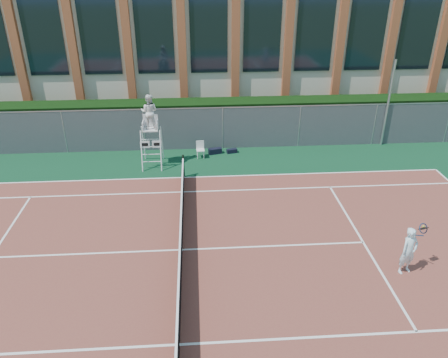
{
  "coord_description": "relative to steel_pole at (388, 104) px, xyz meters",
  "views": [
    {
      "loc": [
        0.62,
        -12.3,
        9.1
      ],
      "look_at": [
        1.67,
        3.0,
        1.17
      ],
      "focal_mm": 35.0,
      "sensor_mm": 36.0,
      "label": 1
    }
  ],
  "objects": [
    {
      "name": "sports_bag_near",
      "position": [
        -8.93,
        -0.59,
        -2.1
      ],
      "size": [
        0.71,
        0.43,
        0.28
      ],
      "primitive_type": "cube",
      "rotation": [
        0.0,
        0.0,
        0.27
      ],
      "color": "black",
      "rests_on": "apron"
    },
    {
      "name": "apron",
      "position": [
        -10.5,
        -7.7,
        -2.25
      ],
      "size": [
        36.0,
        20.0,
        0.01
      ],
      "primitive_type": "cube",
      "color": "#0D3C22",
      "rests_on": "ground"
    },
    {
      "name": "tennis_court",
      "position": [
        -10.5,
        -8.7,
        -2.24
      ],
      "size": [
        23.77,
        10.97,
        0.02
      ],
      "primitive_type": "cube",
      "color": "brown",
      "rests_on": "apron"
    },
    {
      "name": "plastic_chair",
      "position": [
        -9.69,
        -0.96,
        -1.76
      ],
      "size": [
        0.41,
        0.41,
        0.84
      ],
      "color": "silver",
      "rests_on": "apron"
    },
    {
      "name": "steel_pole",
      "position": [
        0.0,
        0.0,
        0.0
      ],
      "size": [
        0.12,
        0.12,
        4.51
      ],
      "primitive_type": "cylinder",
      "color": "#9EA0A5",
      "rests_on": "ground"
    },
    {
      "name": "fence",
      "position": [
        -10.5,
        0.1,
        -1.16
      ],
      "size": [
        40.0,
        0.06,
        2.2
      ],
      "primitive_type": null,
      "color": "#595E60",
      "rests_on": "ground"
    },
    {
      "name": "tennis_net",
      "position": [
        -10.5,
        -8.7,
        -1.72
      ],
      "size": [
        0.1,
        11.3,
        1.1
      ],
      "color": "black",
      "rests_on": "ground"
    },
    {
      "name": "ground",
      "position": [
        -10.5,
        -8.7,
        -2.26
      ],
      "size": [
        120.0,
        120.0,
        0.0
      ],
      "primitive_type": "plane",
      "color": "#233814"
    },
    {
      "name": "tennis_player",
      "position": [
        -3.34,
        -10.34,
        -1.41
      ],
      "size": [
        0.96,
        0.71,
        1.64
      ],
      "color": "white",
      "rests_on": "tennis_court"
    },
    {
      "name": "building",
      "position": [
        -10.5,
        9.25,
        1.89
      ],
      "size": [
        45.0,
        10.6,
        8.22
      ],
      "color": "beige",
      "rests_on": "ground"
    },
    {
      "name": "umpire_chair",
      "position": [
        -11.98,
        -1.65,
        0.32
      ],
      "size": [
        0.98,
        1.51,
        3.52
      ],
      "color": "white",
      "rests_on": "ground"
    },
    {
      "name": "hedge",
      "position": [
        -10.5,
        1.3,
        -1.16
      ],
      "size": [
        40.0,
        1.4,
        2.2
      ],
      "primitive_type": "cube",
      "color": "black",
      "rests_on": "ground"
    },
    {
      "name": "sports_bag_far",
      "position": [
        -8.07,
        -0.55,
        -2.14
      ],
      "size": [
        0.56,
        0.33,
        0.21
      ],
      "primitive_type": "cube",
      "rotation": [
        0.0,
        0.0,
        0.21
      ],
      "color": "black",
      "rests_on": "apron"
    }
  ]
}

